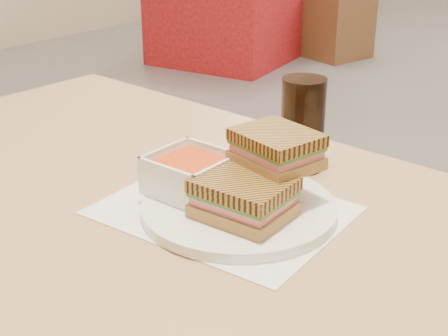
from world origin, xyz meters
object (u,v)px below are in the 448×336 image
Objects in this scene: main_table at (160,253)px; plate at (239,208)px; bg_chair_0r at (336,25)px; bg_chair_0l at (220,4)px; soup_bowl at (190,175)px; bg_table_0 at (227,6)px; panini_lower at (244,197)px; cola_glass at (302,124)px.

plate is at bearing 6.06° from main_table.
main_table reaches higher than bg_chair_0r.
plate is 5.09m from bg_chair_0l.
soup_bowl is 0.11× the size of bg_table_0.
main_table is 2.88× the size of bg_chair_0l.
panini_lower is 0.25× the size of bg_chair_0r.
cola_glass reaches higher than bg_table_0.
plate is 0.27× the size of bg_table_0.
bg_table_0 reaches higher than plate.
bg_table_0 reaches higher than bg_chair_0r.
cola_glass is 0.15× the size of bg_table_0.
soup_bowl is 5.05m from bg_chair_0l.
soup_bowl is 0.85× the size of panini_lower.
plate is (0.15, 0.02, 0.12)m from main_table.
cola_glass reaches higher than bg_chair_0r.
bg_chair_0l is (-3.12, 3.88, -0.43)m from main_table.
bg_chair_0r is at bearing 46.08° from bg_table_0.
cola_glass is (0.13, 0.21, 0.19)m from main_table.
cola_glass reaches higher than bg_chair_0l.
main_table is 0.24m from panini_lower.
panini_lower is (0.03, -0.02, 0.03)m from plate.
bg_chair_0r is at bearing 116.12° from main_table.
main_table reaches higher than bg_chair_0l.
plate is 4.07m from bg_chair_0r.
cola_glass is (-0.05, 0.22, 0.03)m from panini_lower.
bg_chair_0l is (-0.80, 0.88, -0.18)m from bg_table_0.
soup_bowl reaches higher than panini_lower.
bg_chair_0r is (-1.90, 3.56, -0.53)m from plate.
cola_glass reaches higher than plate.
main_table is at bearing -63.88° from bg_chair_0r.
plate is at bearing 138.02° from panini_lower.
bg_table_0 is at bearing 129.56° from panini_lower.
cola_glass is at bearing -48.91° from bg_table_0.
panini_lower reaches higher than bg_chair_0l.
main_table is 11.41× the size of soup_bowl.
bg_table_0 is 1.20m from bg_chair_0l.
soup_bowl is 4.05m from bg_chair_0r.
cola_glass is 3.91m from bg_chair_0r.
panini_lower is 0.13× the size of bg_table_0.
panini_lower reaches higher than main_table.
bg_chair_0r is (-1.93, 3.59, -0.56)m from panini_lower.
plate is at bearing -49.81° from bg_chair_0l.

